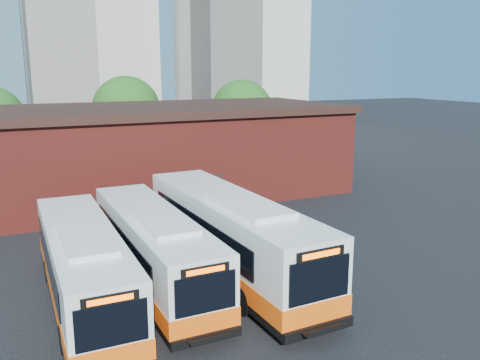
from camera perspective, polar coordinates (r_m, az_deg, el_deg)
name	(u,v)px	position (r m, az deg, el deg)	size (l,w,h in m)	color
ground	(282,308)	(20.16, 4.75, -14.12)	(220.00, 220.00, 0.00)	black
bus_west	(84,270)	(20.57, -17.15, -9.62)	(2.59, 11.93, 3.24)	silver
bus_midwest	(154,251)	(21.85, -9.64, -7.86)	(2.67, 12.11, 3.28)	silver
bus_mideast	(231,238)	(22.50, -1.03, -6.55)	(3.35, 13.73, 3.71)	silver
transit_worker	(300,304)	(18.66, 6.78, -13.65)	(0.60, 0.39, 1.64)	#131636
depot_building	(144,150)	(37.18, -10.70, 3.29)	(28.60, 12.60, 6.40)	maroon
tree_mid	(126,110)	(50.96, -12.63, 7.68)	(6.56, 6.56, 8.36)	#382314
tree_east	(242,111)	(51.74, 0.21, 7.76)	(6.24, 6.24, 7.96)	#382314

